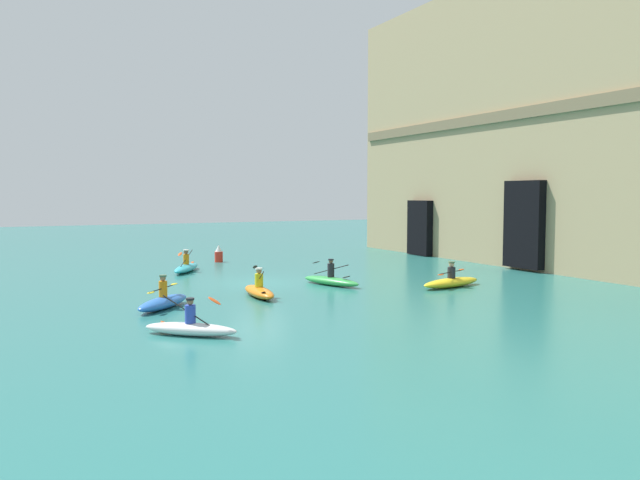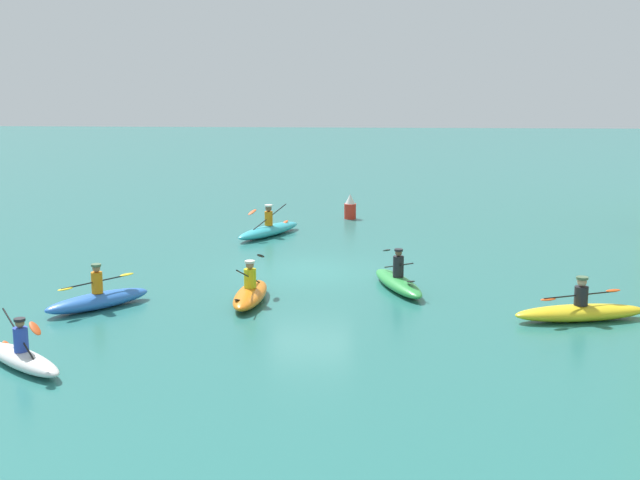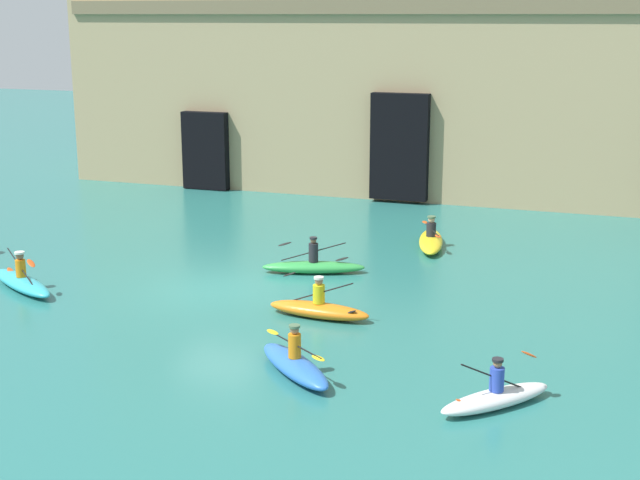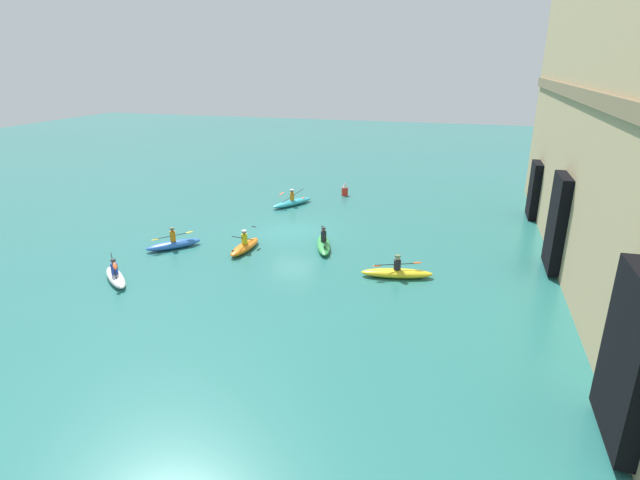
# 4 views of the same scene
# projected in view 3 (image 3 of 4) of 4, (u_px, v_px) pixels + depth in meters

# --- Properties ---
(ground_plane) EXTENTS (120.00, 120.00, 0.00)m
(ground_plane) POSITION_uv_depth(u_px,v_px,m) (218.00, 289.00, 26.67)
(ground_plane) COLOR #28706B
(cliff_bluff) EXTENTS (34.82, 7.09, 16.34)m
(cliff_bluff) POSITION_uv_depth(u_px,v_px,m) (441.00, 11.00, 39.95)
(cliff_bluff) COLOR tan
(cliff_bluff) RESTS_ON ground
(kayak_white) EXTENTS (2.36, 2.56, 1.17)m
(kayak_white) POSITION_uv_depth(u_px,v_px,m) (496.00, 397.00, 18.63)
(kayak_white) COLOR white
(kayak_white) RESTS_ON ground
(kayak_blue) EXTENTS (2.70, 2.61, 1.20)m
(kayak_blue) POSITION_uv_depth(u_px,v_px,m) (295.00, 364.00, 20.32)
(kayak_blue) COLOR blue
(kayak_blue) RESTS_ON ground
(kayak_orange) EXTENTS (2.93, 0.92, 1.19)m
(kayak_orange) POSITION_uv_depth(u_px,v_px,m) (319.00, 309.00, 24.15)
(kayak_orange) COLOR orange
(kayak_orange) RESTS_ON ground
(kayak_cyan) EXTENTS (3.45, 2.41, 1.16)m
(kayak_cyan) POSITION_uv_depth(u_px,v_px,m) (22.00, 282.00, 26.64)
(kayak_cyan) COLOR #33B2C6
(kayak_cyan) RESTS_ON ground
(kayak_green) EXTENTS (3.33, 1.70, 1.18)m
(kayak_green) POSITION_uv_depth(u_px,v_px,m) (313.00, 266.00, 28.33)
(kayak_green) COLOR green
(kayak_green) RESTS_ON ground
(kayak_yellow) EXTENTS (1.50, 3.50, 1.12)m
(kayak_yellow) POSITION_uv_depth(u_px,v_px,m) (431.00, 241.00, 31.49)
(kayak_yellow) COLOR yellow
(kayak_yellow) RESTS_ON ground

